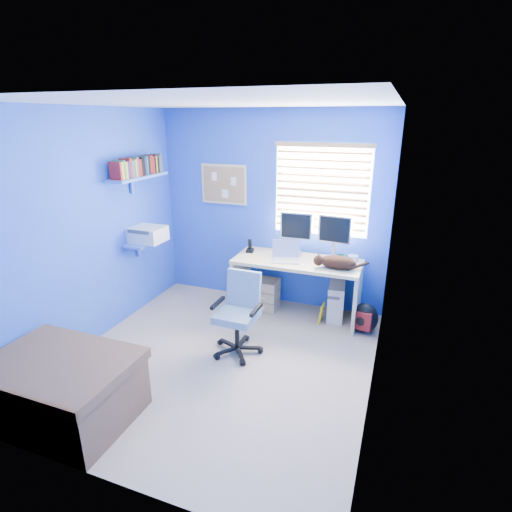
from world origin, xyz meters
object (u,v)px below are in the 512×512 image
at_px(desk, 296,288).
at_px(laptop, 286,252).
at_px(office_chair, 239,323).
at_px(cat, 338,262).
at_px(tower_pc, 336,300).

xyz_separation_m(desk, laptop, (-0.13, -0.08, 0.48)).
distance_m(desk, office_chair, 1.08).
bearing_deg(cat, office_chair, -147.17).
bearing_deg(desk, laptop, -146.85).
bearing_deg(cat, desk, 153.71).
height_order(laptop, office_chair, laptop).
relative_size(cat, tower_pc, 0.93).
distance_m(laptop, tower_pc, 0.90).
xyz_separation_m(desk, tower_pc, (0.48, 0.12, -0.14)).
relative_size(desk, cat, 3.67).
bearing_deg(laptop, office_chair, -119.59).
xyz_separation_m(laptop, office_chair, (-0.23, -0.93, -0.53)).
bearing_deg(laptop, cat, -18.68).
distance_m(cat, tower_pc, 0.63).
xyz_separation_m(laptop, tower_pc, (0.61, 0.20, -0.62)).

